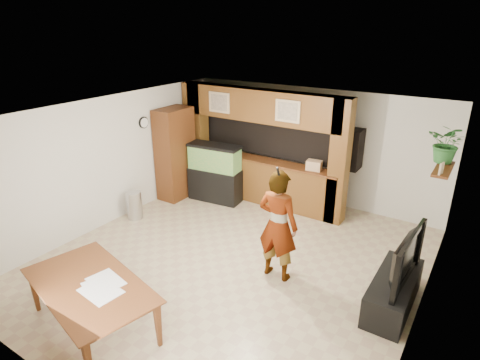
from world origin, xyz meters
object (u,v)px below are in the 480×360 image
Objects in this scene: aquarium at (215,174)px; television at (399,256)px; dining_table at (90,307)px; pantry_cabinet at (175,154)px; person at (278,225)px.

aquarium reaches higher than television.
television is at bearing 52.94° from dining_table.
dining_table is at bearing 132.77° from television.
pantry_cabinet is 5.52m from television.
person is 0.93× the size of dining_table.
dining_table is at bearing 58.79° from person.
person is 2.96m from dining_table.
pantry_cabinet is at bearing -23.63° from person.
dining_table is at bearing -63.63° from pantry_cabinet.
aquarium is 4.52m from dining_table.
television is (4.44, -1.65, 0.20)m from aquarium.
aquarium is at bearing 117.96° from dining_table.
pantry_cabinet is 4.59m from dining_table.
aquarium is 0.67× the size of dining_table.
pantry_cabinet is at bearing 79.49° from television.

